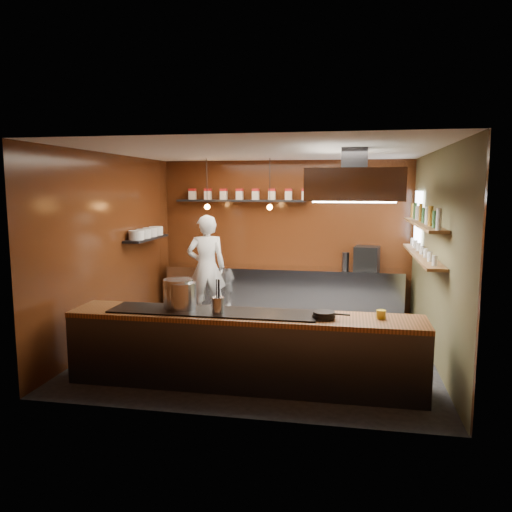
% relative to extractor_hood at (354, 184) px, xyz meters
% --- Properties ---
extents(floor, '(5.00, 5.00, 0.00)m').
position_rel_extractor_hood_xyz_m(floor, '(-1.30, 0.40, -2.51)').
color(floor, black).
rests_on(floor, ground).
extents(back_wall, '(5.00, 0.00, 5.00)m').
position_rel_extractor_hood_xyz_m(back_wall, '(-1.30, 2.90, -1.01)').
color(back_wall, '#3A170A').
rests_on(back_wall, ground).
extents(left_wall, '(0.00, 5.00, 5.00)m').
position_rel_extractor_hood_xyz_m(left_wall, '(-3.80, 0.40, -1.01)').
color(left_wall, '#3A170A').
rests_on(left_wall, ground).
extents(right_wall, '(0.00, 5.00, 5.00)m').
position_rel_extractor_hood_xyz_m(right_wall, '(1.20, 0.40, -1.01)').
color(right_wall, '#4C4B2B').
rests_on(right_wall, ground).
extents(ceiling, '(5.00, 5.00, 0.00)m').
position_rel_extractor_hood_xyz_m(ceiling, '(-1.30, 0.40, 0.49)').
color(ceiling, silver).
rests_on(ceiling, back_wall).
extents(window_pane, '(0.00, 1.00, 1.00)m').
position_rel_extractor_hood_xyz_m(window_pane, '(1.15, 2.10, -0.61)').
color(window_pane, white).
rests_on(window_pane, right_wall).
extents(prep_counter, '(4.60, 0.65, 0.90)m').
position_rel_extractor_hood_xyz_m(prep_counter, '(-1.30, 2.57, -2.06)').
color(prep_counter, silver).
rests_on(prep_counter, floor).
extents(pass_counter, '(4.40, 0.72, 0.94)m').
position_rel_extractor_hood_xyz_m(pass_counter, '(-1.30, -1.20, -2.04)').
color(pass_counter, '#38383D').
rests_on(pass_counter, floor).
extents(tin_shelf, '(2.60, 0.26, 0.04)m').
position_rel_extractor_hood_xyz_m(tin_shelf, '(-2.20, 2.76, -0.31)').
color(tin_shelf, black).
rests_on(tin_shelf, back_wall).
extents(plate_shelf, '(0.30, 1.40, 0.04)m').
position_rel_extractor_hood_xyz_m(plate_shelf, '(-3.64, 1.40, -0.96)').
color(plate_shelf, black).
rests_on(plate_shelf, left_wall).
extents(bottle_shelf_upper, '(0.26, 2.80, 0.04)m').
position_rel_extractor_hood_xyz_m(bottle_shelf_upper, '(1.04, 0.70, -0.59)').
color(bottle_shelf_upper, brown).
rests_on(bottle_shelf_upper, right_wall).
extents(bottle_shelf_lower, '(0.26, 2.80, 0.04)m').
position_rel_extractor_hood_xyz_m(bottle_shelf_lower, '(1.04, 0.70, -1.06)').
color(bottle_shelf_lower, brown).
rests_on(bottle_shelf_lower, right_wall).
extents(extractor_hood, '(1.20, 2.00, 0.72)m').
position_rel_extractor_hood_xyz_m(extractor_hood, '(0.00, 0.00, 0.00)').
color(extractor_hood, '#38383D').
rests_on(extractor_hood, ceiling).
extents(pendant_left, '(0.10, 0.10, 0.95)m').
position_rel_extractor_hood_xyz_m(pendant_left, '(-2.70, 2.10, -0.35)').
color(pendant_left, black).
rests_on(pendant_left, ceiling).
extents(pendant_right, '(0.10, 0.10, 0.95)m').
position_rel_extractor_hood_xyz_m(pendant_right, '(-1.50, 2.10, -0.35)').
color(pendant_right, black).
rests_on(pendant_right, ceiling).
extents(storage_tins, '(2.43, 0.13, 0.22)m').
position_rel_extractor_hood_xyz_m(storage_tins, '(-2.05, 2.76, -0.17)').
color(storage_tins, beige).
rests_on(storage_tins, tin_shelf).
extents(plate_stacks, '(0.26, 1.16, 0.16)m').
position_rel_extractor_hood_xyz_m(plate_stacks, '(-3.64, 1.40, -0.86)').
color(plate_stacks, silver).
rests_on(plate_stacks, plate_shelf).
extents(bottles, '(0.06, 2.66, 0.24)m').
position_rel_extractor_hood_xyz_m(bottles, '(1.04, 0.70, -0.45)').
color(bottles, silver).
rests_on(bottles, bottle_shelf_upper).
extents(wine_glasses, '(0.07, 2.37, 0.13)m').
position_rel_extractor_hood_xyz_m(wine_glasses, '(1.04, 0.70, -0.97)').
color(wine_glasses, silver).
rests_on(wine_glasses, bottle_shelf_lower).
extents(stockpot_large, '(0.44, 0.44, 0.37)m').
position_rel_extractor_hood_xyz_m(stockpot_large, '(-2.17, -1.13, -1.38)').
color(stockpot_large, '#B4B7BC').
rests_on(stockpot_large, pass_counter).
extents(stockpot_small, '(0.45, 0.45, 0.34)m').
position_rel_extractor_hood_xyz_m(stockpot_small, '(-2.11, -1.17, -1.40)').
color(stockpot_small, '#B8BABF').
rests_on(stockpot_small, pass_counter).
extents(utensil_crock, '(0.19, 0.19, 0.20)m').
position_rel_extractor_hood_xyz_m(utensil_crock, '(-1.60, -1.30, -1.47)').
color(utensil_crock, '#AFB2B7').
rests_on(utensil_crock, pass_counter).
extents(frying_pan, '(0.45, 0.28, 0.07)m').
position_rel_extractor_hood_xyz_m(frying_pan, '(-0.31, -1.27, -1.53)').
color(frying_pan, black).
rests_on(frying_pan, pass_counter).
extents(butter_jar, '(0.12, 0.12, 0.10)m').
position_rel_extractor_hood_xyz_m(butter_jar, '(0.35, -1.12, -1.53)').
color(butter_jar, gold).
rests_on(butter_jar, pass_counter).
extents(espresso_machine, '(0.52, 0.50, 0.45)m').
position_rel_extractor_hood_xyz_m(espresso_machine, '(0.31, 2.62, -1.38)').
color(espresso_machine, black).
rests_on(espresso_machine, prep_counter).
extents(chef, '(0.84, 0.69, 1.97)m').
position_rel_extractor_hood_xyz_m(chef, '(-2.64, 1.77, -1.52)').
color(chef, white).
rests_on(chef, floor).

